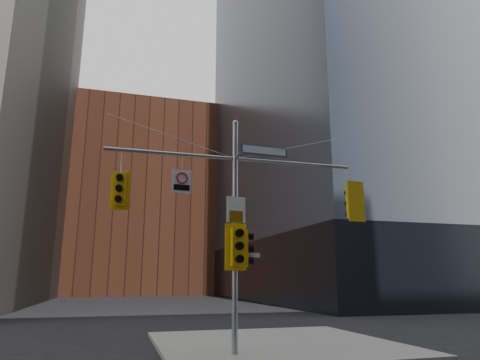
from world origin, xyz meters
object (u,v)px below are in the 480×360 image
traffic_light_pole_front (237,246)px  street_sign_blade (264,151)px  signal_assembly (235,208)px  regulatory_sign_arm (182,181)px  traffic_light_east_arm (353,202)px  traffic_light_west_arm (120,189)px  traffic_light_pole_side (245,248)px

traffic_light_pole_front → street_sign_blade: 3.30m
signal_assembly → regulatory_sign_arm: (-1.68, -0.02, 0.76)m
traffic_light_east_arm → traffic_light_west_arm: bearing=-6.0°
regulatory_sign_arm → street_sign_blade: bearing=-4.4°
traffic_light_east_arm → regulatory_sign_arm: regulatory_sign_arm is taller
traffic_light_pole_front → traffic_light_pole_side: bearing=38.2°
traffic_light_pole_side → regulatory_sign_arm: 2.83m
traffic_light_east_arm → street_sign_blade: (-3.14, 0.00, 1.55)m
traffic_light_west_arm → traffic_light_pole_front: 3.83m
traffic_light_pole_front → regulatory_sign_arm: (-1.68, 0.25, 1.96)m
signal_assembly → traffic_light_pole_side: 1.28m
traffic_light_pole_side → street_sign_blade: street_sign_blade is taller
street_sign_blade → regulatory_sign_arm: bearing=176.9°
signal_assembly → traffic_light_east_arm: signal_assembly is taller
traffic_light_west_arm → traffic_light_pole_front: bearing=1.6°
traffic_light_pole_side → regulatory_sign_arm: (-2.01, -0.02, 2.00)m
signal_assembly → traffic_light_east_arm: (4.13, 0.00, 0.38)m
traffic_light_west_arm → street_sign_blade: 4.73m
traffic_light_west_arm → regulatory_sign_arm: bearing=5.1°
regulatory_sign_arm → traffic_light_west_arm: bearing=174.1°
street_sign_blade → regulatory_sign_arm: (-2.67, -0.02, -1.18)m
traffic_light_pole_front → street_sign_blade: bearing=14.6°
traffic_light_east_arm → street_sign_blade: 3.50m
traffic_light_pole_side → street_sign_blade: (0.66, 0.01, 3.17)m
traffic_light_west_arm → signal_assembly: bearing=6.0°
signal_assembly → traffic_light_pole_front: bearing=-90.0°
signal_assembly → street_sign_blade: size_ratio=4.99×
traffic_light_west_arm → traffic_light_pole_front: (3.48, -0.28, -1.59)m
traffic_light_east_arm → signal_assembly: bearing=-5.9°
traffic_light_east_arm → street_sign_blade: street_sign_blade is taller
signal_assembly → traffic_light_east_arm: bearing=0.0°
traffic_light_west_arm → regulatory_sign_arm: regulatory_sign_arm is taller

